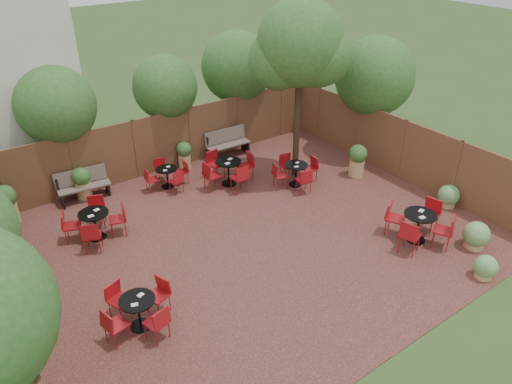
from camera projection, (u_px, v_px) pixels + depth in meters
ground at (251, 237)px, 13.19m from camera, size 80.00×80.00×0.00m
courtyard_paving at (251, 237)px, 13.18m from camera, size 12.00×10.00×0.02m
fence_back at (164, 142)px, 16.21m from camera, size 12.00×0.08×2.00m
fence_left at (4, 298)px, 9.65m from camera, size 0.08×10.00×2.00m
fence_right at (402, 149)px, 15.73m from camera, size 0.08×10.00×2.00m
overhang_foliage at (150, 127)px, 12.76m from camera, size 16.03×10.97×2.74m
courtyard_tree at (300, 49)px, 14.23m from camera, size 2.75×2.65×5.62m
park_bench_left at (83, 184)px, 14.70m from camera, size 1.58×0.66×0.95m
park_bench_right at (227, 143)px, 17.32m from camera, size 1.62×0.57×0.99m
bistro_tables at (237, 207)px, 13.63m from camera, size 8.95×8.08×0.95m
planters at (160, 176)px, 14.95m from camera, size 10.63×4.43×1.17m
low_shrubs at (468, 227)px, 12.98m from camera, size 2.71×3.12×0.74m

